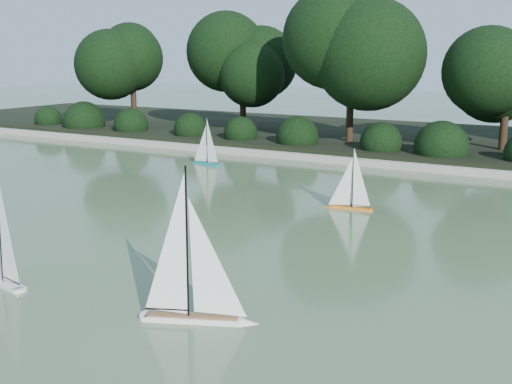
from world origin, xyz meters
TOP-DOWN VIEW (x-y plane):
  - ground at (0.00, 0.00)m, footprint 80.00×80.00m
  - pond_coping at (0.00, 9.00)m, footprint 40.00×0.35m
  - far_bank at (0.00, 13.00)m, footprint 40.00×8.00m
  - shrub_hedge at (0.00, 9.90)m, footprint 29.10×1.10m
  - sailboat_white_b at (-0.04, -0.77)m, footprint 1.25×0.66m
  - sailboat_orange at (-0.56, 4.60)m, footprint 0.91×0.27m
  - sailboat_teal at (-5.41, 7.22)m, footprint 0.96×0.29m

SIDE VIEW (x-z plane):
  - ground at x=0.00m, z-range 0.00..0.00m
  - pond_coping at x=0.00m, z-range 0.00..0.18m
  - far_bank at x=0.00m, z-range 0.00..0.30m
  - sailboat_orange at x=-0.56m, z-range -0.43..0.81m
  - sailboat_teal at x=-5.41m, z-range -0.45..0.86m
  - sailboat_white_b at x=-0.04m, z-range -0.61..1.15m
  - shrub_hedge at x=0.00m, z-range -0.10..1.00m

